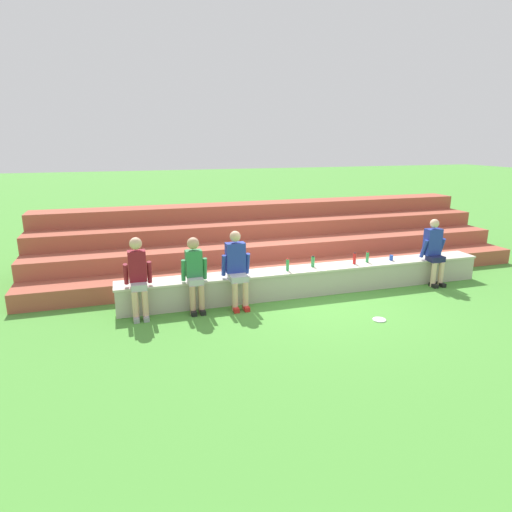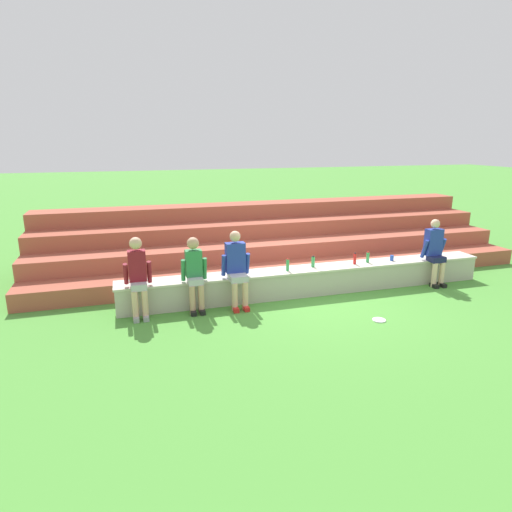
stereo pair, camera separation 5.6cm
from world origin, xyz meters
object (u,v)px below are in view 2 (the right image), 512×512
(person_right_of_center, at_px, (435,250))
(frisbee, at_px, (379,320))
(water_bottle_center_gap, at_px, (313,262))
(plastic_cup_middle, at_px, (392,258))
(water_bottle_mid_left, at_px, (368,257))
(water_bottle_near_right, at_px, (288,265))
(person_far_left, at_px, (138,275))
(person_left_of_center, at_px, (195,272))
(person_center, at_px, (237,267))
(water_bottle_near_left, at_px, (355,259))

(person_right_of_center, xyz_separation_m, frisbee, (-2.24, -1.46, -0.77))
(water_bottle_center_gap, relative_size, plastic_cup_middle, 2.02)
(water_bottle_mid_left, height_order, water_bottle_near_right, water_bottle_near_right)
(water_bottle_near_right, height_order, plastic_cup_middle, water_bottle_near_right)
(person_far_left, xyz_separation_m, person_right_of_center, (6.31, 0.00, -0.01))
(water_bottle_center_gap, height_order, plastic_cup_middle, water_bottle_center_gap)
(water_bottle_near_right, bearing_deg, person_left_of_center, -173.62)
(person_right_of_center, distance_m, water_bottle_center_gap, 2.78)
(person_center, height_order, water_bottle_near_left, person_center)
(person_left_of_center, distance_m, person_right_of_center, 5.29)
(water_bottle_mid_left, distance_m, plastic_cup_middle, 0.59)
(person_far_left, distance_m, plastic_cup_middle, 5.42)
(water_bottle_center_gap, bearing_deg, plastic_cup_middle, -1.22)
(person_far_left, height_order, frisbee, person_far_left)
(person_center, relative_size, frisbee, 6.19)
(person_right_of_center, bearing_deg, person_far_left, -179.96)
(person_center, xyz_separation_m, water_bottle_mid_left, (3.00, 0.29, -0.12))
(water_bottle_mid_left, bearing_deg, person_far_left, -176.61)
(person_right_of_center, relative_size, water_bottle_near_right, 5.68)
(water_bottle_near_left, bearing_deg, water_bottle_near_right, -178.35)
(water_bottle_near_left, bearing_deg, person_right_of_center, -7.51)
(person_right_of_center, relative_size, water_bottle_center_gap, 6.14)
(water_bottle_near_right, bearing_deg, water_bottle_near_left, 1.65)
(person_far_left, relative_size, water_bottle_mid_left, 6.09)
(water_bottle_center_gap, xyz_separation_m, water_bottle_near_right, (-0.61, -0.11, 0.01))
(person_left_of_center, bearing_deg, person_center, 0.40)
(person_left_of_center, height_order, plastic_cup_middle, person_left_of_center)
(person_center, relative_size, water_bottle_mid_left, 6.10)
(water_bottle_center_gap, relative_size, water_bottle_mid_left, 0.99)
(water_bottle_near_right, bearing_deg, water_bottle_center_gap, 9.83)
(person_far_left, relative_size, plastic_cup_middle, 12.47)
(water_bottle_center_gap, xyz_separation_m, frisbee, (0.52, -1.76, -0.65))
(water_bottle_near_left, xyz_separation_m, plastic_cup_middle, (0.93, 0.02, -0.06))
(water_bottle_mid_left, bearing_deg, water_bottle_near_right, -177.41)
(water_bottle_center_gap, relative_size, water_bottle_near_right, 0.93)
(person_right_of_center, xyz_separation_m, water_bottle_near_left, (-1.82, 0.24, -0.12))
(water_bottle_near_left, relative_size, plastic_cup_middle, 2.14)
(person_far_left, bearing_deg, water_bottle_near_right, 3.90)
(water_bottle_center_gap, bearing_deg, frisbee, -73.57)
(person_far_left, relative_size, frisbee, 6.18)
(person_left_of_center, relative_size, person_right_of_center, 0.96)
(person_far_left, bearing_deg, person_left_of_center, -0.85)
(person_left_of_center, height_order, water_bottle_near_left, person_left_of_center)
(water_bottle_near_right, bearing_deg, water_bottle_mid_left, 2.59)
(person_center, bearing_deg, person_far_left, 179.70)
(person_center, bearing_deg, person_left_of_center, -179.60)
(person_far_left, relative_size, person_right_of_center, 1.00)
(person_right_of_center, bearing_deg, water_bottle_center_gap, 173.79)
(plastic_cup_middle, relative_size, frisbee, 0.50)
(water_bottle_mid_left, relative_size, frisbee, 1.02)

